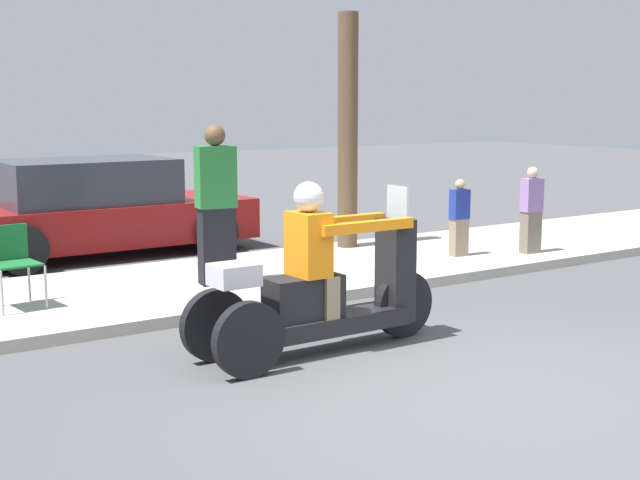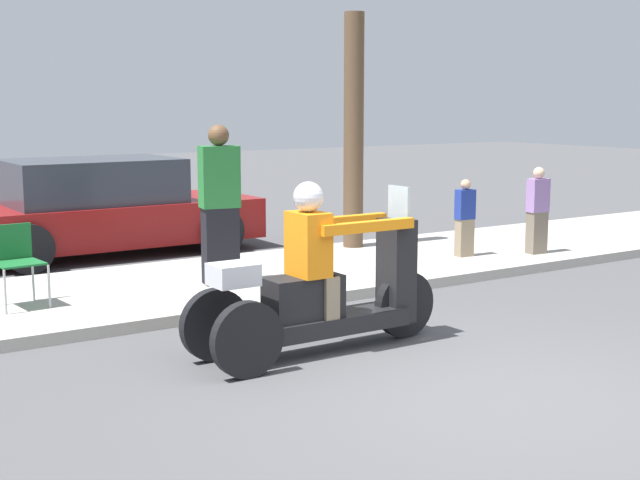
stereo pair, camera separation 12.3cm
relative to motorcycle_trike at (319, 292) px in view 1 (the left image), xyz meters
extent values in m
plane|color=#4C4C4F|center=(0.44, -1.71, -0.54)|extent=(60.00, 60.00, 0.00)
cube|color=#B2ADA3|center=(0.44, 2.89, -0.48)|extent=(28.00, 2.80, 0.12)
cylinder|color=black|center=(0.94, 0.00, -0.23)|extent=(0.62, 0.10, 0.62)
cylinder|color=black|center=(-0.87, -0.28, -0.23)|extent=(0.62, 0.10, 0.62)
cylinder|color=black|center=(-0.87, 0.28, -0.23)|extent=(0.62, 0.10, 0.62)
cube|color=black|center=(0.01, 0.00, -0.29)|extent=(1.69, 0.40, 0.16)
cube|color=black|center=(-0.16, 0.00, -0.03)|extent=(0.67, 0.31, 0.37)
cube|color=black|center=(0.84, 0.00, 0.10)|extent=(0.24, 0.31, 0.95)
cube|color=silver|center=(0.86, 0.00, 0.72)|extent=(0.03, 0.28, 0.30)
cube|color=silver|center=(-0.84, 0.00, 0.24)|extent=(0.36, 0.31, 0.18)
cube|color=orange|center=(-0.11, 0.00, 0.43)|extent=(0.26, 0.38, 0.55)
sphere|color=silver|center=(-0.11, 0.00, 0.83)|extent=(0.26, 0.26, 0.26)
cube|color=gray|center=(0.02, -0.12, -0.03)|extent=(0.14, 0.14, 0.37)
cube|color=gray|center=(0.02, 0.12, -0.03)|extent=(0.14, 0.14, 0.37)
cube|color=orange|center=(0.37, -0.20, 0.56)|extent=(0.96, 0.09, 0.09)
cube|color=orange|center=(0.37, 0.20, 0.56)|extent=(0.96, 0.09, 0.09)
cube|color=#726656|center=(4.89, 2.05, -0.14)|extent=(0.26, 0.19, 0.57)
cube|color=#9972B2|center=(4.89, 2.05, 0.37)|extent=(0.29, 0.19, 0.45)
sphere|color=beige|center=(4.89, 2.05, 0.68)|extent=(0.15, 0.15, 0.15)
cube|color=black|center=(0.38, 2.62, 0.01)|extent=(0.43, 0.33, 0.87)
cube|color=#267233|center=(0.38, 2.62, 0.79)|extent=(0.47, 0.33, 0.69)
sphere|color=brown|center=(0.38, 2.62, 1.26)|extent=(0.24, 0.24, 0.24)
cube|color=gray|center=(3.91, 2.43, -0.17)|extent=(0.23, 0.17, 0.50)
cube|color=navy|center=(3.91, 2.43, 0.27)|extent=(0.26, 0.17, 0.40)
sphere|color=tan|center=(3.91, 2.43, 0.54)|extent=(0.14, 0.14, 0.14)
cylinder|color=#A5A8AD|center=(-2.05, 2.44, -0.20)|extent=(0.02, 0.02, 0.44)
cylinder|color=#A5A8AD|center=(-1.61, 2.47, -0.20)|extent=(0.02, 0.02, 0.44)
cylinder|color=#A5A8AD|center=(-1.65, 2.91, -0.20)|extent=(0.02, 0.02, 0.44)
cube|color=#19662D|center=(-1.85, 2.68, 0.03)|extent=(0.47, 0.47, 0.02)
cube|color=#19662D|center=(-1.87, 2.89, 0.21)|extent=(0.44, 0.06, 0.38)
cube|color=maroon|center=(0.26, 5.90, -0.08)|extent=(4.22, 1.73, 0.58)
cube|color=#2D333D|center=(0.05, 5.90, 0.52)|extent=(2.32, 1.55, 0.62)
cylinder|color=black|center=(1.63, 5.04, -0.22)|extent=(0.64, 0.22, 0.64)
cylinder|color=black|center=(1.63, 6.76, -0.22)|extent=(0.64, 0.22, 0.64)
cylinder|color=black|center=(-1.11, 5.04, -0.22)|extent=(0.64, 0.22, 0.64)
cylinder|color=brown|center=(3.14, 3.89, 1.21)|extent=(0.28, 0.28, 3.26)
camera|label=1|loc=(-4.25, -6.23, 1.64)|focal=50.00mm
camera|label=2|loc=(-4.15, -6.30, 1.64)|focal=50.00mm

